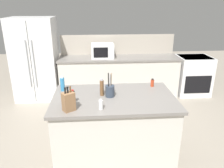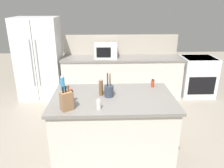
# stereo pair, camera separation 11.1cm
# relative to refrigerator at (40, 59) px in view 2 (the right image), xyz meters

# --- Properties ---
(ground_plane) EXTENTS (14.00, 14.00, 0.00)m
(ground_plane) POSITION_rel_refrigerator_xyz_m (1.57, -2.25, -0.91)
(ground_plane) COLOR gray
(back_counter_run) EXTENTS (2.72, 0.66, 0.94)m
(back_counter_run) POSITION_rel_refrigerator_xyz_m (1.87, -0.05, -0.44)
(back_counter_run) COLOR beige
(back_counter_run) RESTS_ON ground_plane
(wall_backsplash) EXTENTS (2.68, 0.03, 0.46)m
(wall_backsplash) POSITION_rel_refrigerator_xyz_m (1.87, 0.27, 0.26)
(wall_backsplash) COLOR #B2A899
(wall_backsplash) RESTS_ON back_counter_run
(kitchen_island) EXTENTS (1.61, 0.99, 0.94)m
(kitchen_island) POSITION_rel_refrigerator_xyz_m (1.57, -2.25, -0.44)
(kitchen_island) COLOR beige
(kitchen_island) RESTS_ON ground_plane
(refrigerator) EXTENTS (0.94, 0.75, 1.82)m
(refrigerator) POSITION_rel_refrigerator_xyz_m (0.00, 0.00, 0.00)
(refrigerator) COLOR white
(refrigerator) RESTS_ON ground_plane
(range_oven) EXTENTS (0.76, 0.65, 0.92)m
(range_oven) POSITION_rel_refrigerator_xyz_m (3.65, -0.05, -0.44)
(range_oven) COLOR white
(range_oven) RESTS_ON ground_plane
(microwave) EXTENTS (0.50, 0.39, 0.31)m
(microwave) POSITION_rel_refrigerator_xyz_m (1.49, -0.05, 0.19)
(microwave) COLOR white
(microwave) RESTS_ON back_counter_run
(knife_block) EXTENTS (0.16, 0.16, 0.29)m
(knife_block) POSITION_rel_refrigerator_xyz_m (1.02, -2.59, 0.15)
(knife_block) COLOR #936B47
(knife_block) RESTS_ON kitchen_island
(utensil_crock) EXTENTS (0.12, 0.12, 0.32)m
(utensil_crock) POSITION_rel_refrigerator_xyz_m (1.51, -2.23, 0.11)
(utensil_crock) COLOR #333D4C
(utensil_crock) RESTS_ON kitchen_island
(dish_soap_bottle) EXTENTS (0.06, 0.06, 0.21)m
(dish_soap_bottle) POSITION_rel_refrigerator_xyz_m (0.87, -1.98, 0.13)
(dish_soap_bottle) COLOR #3384BC
(dish_soap_bottle) RESTS_ON kitchen_island
(soy_sauce_bottle) EXTENTS (0.05, 0.05, 0.17)m
(soy_sauce_bottle) POSITION_rel_refrigerator_xyz_m (1.05, -2.39, 0.11)
(soy_sauce_bottle) COLOR black
(soy_sauce_bottle) RESTS_ON kitchen_island
(pepper_grinder) EXTENTS (0.05, 0.05, 0.23)m
(pepper_grinder) POSITION_rel_refrigerator_xyz_m (1.41, -2.19, 0.14)
(pepper_grinder) COLOR brown
(pepper_grinder) RESTS_ON kitchen_island
(salt_shaker) EXTENTS (0.05, 0.05, 0.13)m
(salt_shaker) POSITION_rel_refrigerator_xyz_m (1.39, -2.59, 0.09)
(salt_shaker) COLOR silver
(salt_shaker) RESTS_ON kitchen_island
(spice_jar_paprika) EXTENTS (0.05, 0.05, 0.12)m
(spice_jar_paprika) POSITION_rel_refrigerator_xyz_m (2.16, -1.91, 0.09)
(spice_jar_paprika) COLOR #B73D1E
(spice_jar_paprika) RESTS_ON kitchen_island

